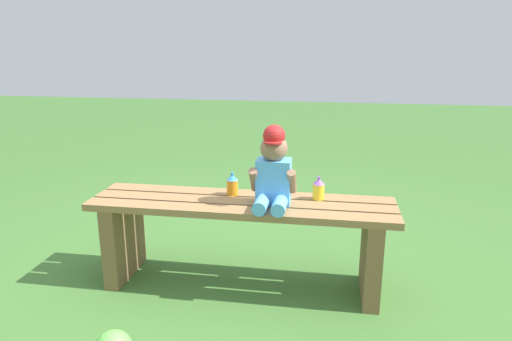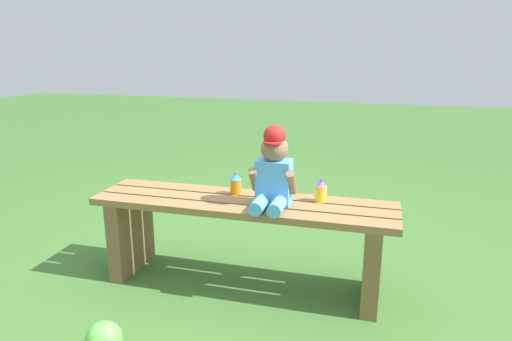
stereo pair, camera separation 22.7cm
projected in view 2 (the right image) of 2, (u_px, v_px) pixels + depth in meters
The scene contains 6 objects.
ground_plane at pixel (244, 283), 2.52m from camera, with size 16.00×16.00×0.00m, color #3D6B2D.
park_bench at pixel (243, 228), 2.43m from camera, with size 1.58×0.38×0.48m.
child_figure at pixel (273, 171), 2.28m from camera, with size 0.23×0.27×0.40m.
sippy_cup_left at pixel (236, 184), 2.47m from camera, with size 0.06×0.06×0.12m.
sippy_cup_right at pixel (321, 191), 2.36m from camera, with size 0.06×0.06×0.12m.
toy_ball at pixel (104, 339), 1.92m from camera, with size 0.15×0.15×0.15m, color #66CC4C.
Camera 2 is at (0.66, -2.16, 1.27)m, focal length 32.34 mm.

